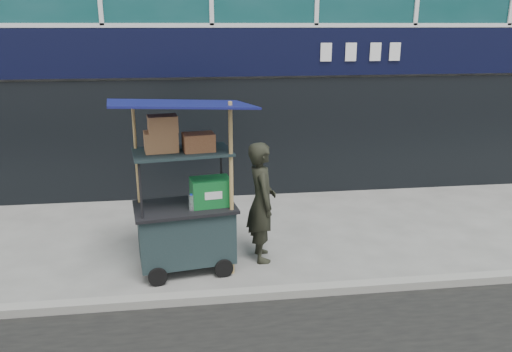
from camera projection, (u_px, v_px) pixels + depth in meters
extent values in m
plane|color=slate|center=(232.00, 292.00, 6.65)|extent=(80.00, 80.00, 0.00)
cube|color=gray|center=(233.00, 296.00, 6.45)|extent=(80.00, 0.18, 0.12)
cube|color=black|center=(213.00, 53.00, 9.47)|extent=(15.68, 0.06, 0.90)
cube|color=black|center=(215.00, 140.00, 10.00)|extent=(15.68, 0.04, 2.40)
cube|color=#182829|center=(186.00, 234.00, 7.14)|extent=(1.41, 0.95, 0.77)
cylinder|color=black|center=(158.00, 277.00, 6.77)|extent=(0.27, 0.09, 0.26)
cylinder|color=black|center=(224.00, 268.00, 7.01)|extent=(0.27, 0.09, 0.26)
cube|color=black|center=(185.00, 207.00, 7.02)|extent=(1.51, 1.05, 0.04)
cylinder|color=black|center=(141.00, 192.00, 6.45)|extent=(0.04, 0.04, 0.82)
cylinder|color=black|center=(231.00, 184.00, 6.77)|extent=(0.04, 0.04, 0.82)
cylinder|color=black|center=(138.00, 178.00, 7.05)|extent=(0.04, 0.04, 0.82)
cylinder|color=black|center=(221.00, 171.00, 7.37)|extent=(0.04, 0.04, 0.82)
cube|color=#182829|center=(182.00, 152.00, 6.79)|extent=(1.41, 0.95, 0.03)
cylinder|color=#9D8747|center=(231.00, 192.00, 6.80)|extent=(0.06, 0.06, 2.47)
cylinder|color=#9D8747|center=(139.00, 189.00, 7.10)|extent=(0.05, 0.05, 2.36)
cube|color=#0D0E4E|center=(180.00, 104.00, 6.60)|extent=(2.04, 1.57, 0.22)
cube|color=#0D5722|center=(211.00, 192.00, 7.01)|extent=(0.60, 0.46, 0.38)
cylinder|color=silver|center=(191.00, 203.00, 6.80)|extent=(0.08, 0.08, 0.22)
cylinder|color=#1731B0|center=(191.00, 195.00, 6.77)|extent=(0.04, 0.04, 0.02)
cube|color=brown|center=(161.00, 141.00, 6.72)|extent=(0.48, 0.39, 0.27)
cube|color=#986D42|center=(199.00, 142.00, 6.76)|extent=(0.46, 0.36, 0.24)
cube|color=brown|center=(163.00, 124.00, 6.64)|extent=(0.42, 0.34, 0.22)
imported|color=black|center=(262.00, 202.00, 7.37)|extent=(0.46, 0.68, 1.81)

